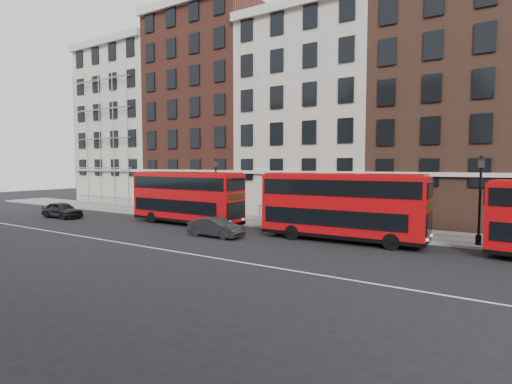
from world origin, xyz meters
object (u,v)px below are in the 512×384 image
Objects in this scene: bus_c at (341,205)px; car_rear at (62,210)px; car_front at (216,227)px; bus_b at (186,196)px.

bus_c is 2.40× the size of car_rear.
car_front is at bearing -91.41° from car_rear.
bus_c is at bearing 1.65° from bus_b.
bus_c reaches higher than car_rear.
bus_b is 12.83m from car_rear.
bus_b is 0.99× the size of bus_c.
car_rear reaches higher than car_front.
bus_c is 2.60× the size of car_front.
car_front is (17.86, 0.14, -0.08)m from car_rear.
bus_c is 25.83m from car_rear.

